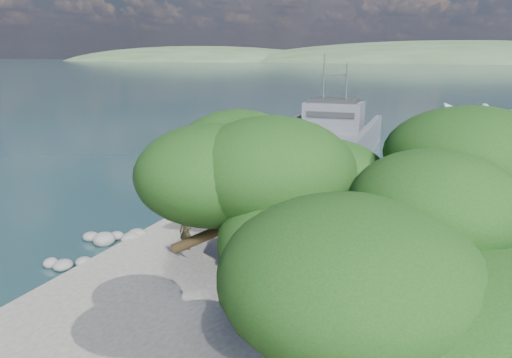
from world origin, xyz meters
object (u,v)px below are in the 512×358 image
pier (490,167)px  landing_craft (311,156)px  military_truck (273,200)px  overhang_tree (310,214)px  soldier (186,240)px

pier → landing_craft: landing_craft is taller
military_truck → overhang_tree: size_ratio=1.01×
pier → soldier: 23.23m
landing_craft → military_truck: 18.66m
landing_craft → soldier: size_ratio=21.05×
pier → soldier: pier is taller
pier → military_truck: (-11.20, -14.99, 0.82)m
military_truck → pier: bearing=40.0°
overhang_tree → pier: bearing=76.6°
military_truck → soldier: military_truck is taller
landing_craft → soldier: 21.98m
landing_craft → overhang_tree: landing_craft is taller
soldier → overhang_tree: bearing=-56.8°
military_truck → overhang_tree: 14.36m
military_truck → soldier: size_ratio=5.42×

